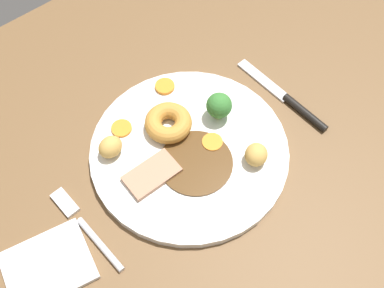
{
  "coord_description": "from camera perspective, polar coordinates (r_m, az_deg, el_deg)",
  "views": [
    {
      "loc": [
        -22.01,
        -26.7,
        63.6
      ],
      "look_at": [
        0.43,
        -0.11,
        6.0
      ],
      "focal_mm": 43.22,
      "sensor_mm": 36.0,
      "label": 1
    }
  ],
  "objects": [
    {
      "name": "dinner_plate",
      "position": [
        0.69,
        0.0,
        -0.73
      ],
      "size": [
        29.42,
        29.42,
        1.4
      ],
      "primitive_type": "cylinder",
      "color": "white",
      "rests_on": "dining_table"
    },
    {
      "name": "roast_potato_left",
      "position": [
        0.67,
        -10.04,
        -0.36
      ],
      "size": [
        4.04,
        3.56,
        3.03
      ],
      "primitive_type": "ellipsoid",
      "rotation": [
        0.0,
        0.0,
        3.28
      ],
      "color": "tan",
      "rests_on": "dinner_plate"
    },
    {
      "name": "yorkshire_pudding",
      "position": [
        0.69,
        -3.23,
        2.43
      ],
      "size": [
        7.12,
        7.12,
        2.58
      ],
      "primitive_type": "torus",
      "color": "#C68938",
      "rests_on": "dinner_plate"
    },
    {
      "name": "roast_potato_right",
      "position": [
        0.66,
        7.93,
        -1.31
      ],
      "size": [
        4.82,
        4.74,
        2.99
      ],
      "primitive_type": "ellipsoid",
      "rotation": [
        0.0,
        0.0,
        3.76
      ],
      "color": "tan",
      "rests_on": "dinner_plate"
    },
    {
      "name": "gravy_pool",
      "position": [
        0.67,
        0.48,
        -2.29
      ],
      "size": [
        10.77,
        10.77,
        0.3
      ],
      "primitive_type": "cylinder",
      "color": "#563819",
      "rests_on": "dinner_plate"
    },
    {
      "name": "folded_napkin",
      "position": [
        0.65,
        -17.33,
        -14.18
      ],
      "size": [
        12.68,
        11.16,
        0.8
      ],
      "primitive_type": "cube",
      "rotation": [
        0.0,
        0.0,
        -0.22
      ],
      "color": "white",
      "rests_on": "dining_table"
    },
    {
      "name": "carrot_coin_front",
      "position": [
        0.74,
        -3.37,
        7.12
      ],
      "size": [
        3.12,
        3.12,
        0.57
      ],
      "primitive_type": "cylinder",
      "color": "orange",
      "rests_on": "dinner_plate"
    },
    {
      "name": "carrot_coin_back",
      "position": [
        0.71,
        -8.69,
        1.93
      ],
      "size": [
        3.11,
        3.11,
        0.41
      ],
      "primitive_type": "cylinder",
      "color": "orange",
      "rests_on": "dinner_plate"
    },
    {
      "name": "knife",
      "position": [
        0.76,
        11.89,
        5.3
      ],
      "size": [
        1.94,
        18.53,
        1.2
      ],
      "rotation": [
        0.0,
        0.0,
        1.59
      ],
      "color": "black",
      "rests_on": "dining_table"
    },
    {
      "name": "dining_table",
      "position": [
        0.71,
        -0.32,
        -1.89
      ],
      "size": [
        120.0,
        84.0,
        3.6
      ],
      "primitive_type": "cube",
      "color": "brown",
      "rests_on": "ground"
    },
    {
      "name": "fork",
      "position": [
        0.65,
        -13.05,
        -9.89
      ],
      "size": [
        2.19,
        15.3,
        0.9
      ],
      "rotation": [
        0.0,
        0.0,
        1.61
      ],
      "color": "silver",
      "rests_on": "dining_table"
    },
    {
      "name": "carrot_coin_side",
      "position": [
        0.68,
        2.53,
        0.22
      ],
      "size": [
        3.08,
        3.08,
        0.47
      ],
      "primitive_type": "cylinder",
      "color": "orange",
      "rests_on": "dinner_plate"
    },
    {
      "name": "broccoli_floret",
      "position": [
        0.69,
        3.36,
        4.72
      ],
      "size": [
        3.92,
        3.92,
        4.57
      ],
      "color": "#8CB766",
      "rests_on": "dinner_plate"
    },
    {
      "name": "meat_slice_main",
      "position": [
        0.66,
        -5.13,
        -3.59
      ],
      "size": [
        7.87,
        4.68,
        0.8
      ],
      "primitive_type": "cube",
      "rotation": [
        0.0,
        0.0,
        3.11
      ],
      "color": "tan",
      "rests_on": "dinner_plate"
    }
  ]
}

